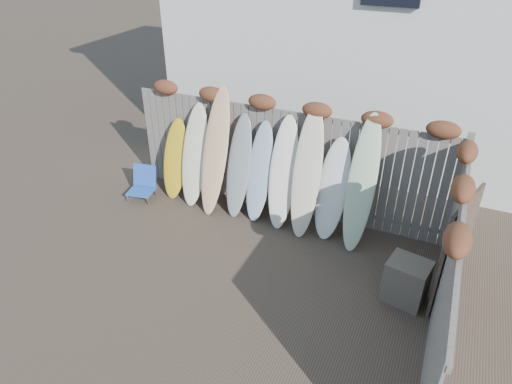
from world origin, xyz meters
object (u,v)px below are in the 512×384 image
at_px(wooden_crate, 406,281).
at_px(beach_chair, 143,183).
at_px(lattice_panel, 455,251).
at_px(surfboard_0, 175,159).

bearing_deg(wooden_crate, beach_chair, 170.79).
relative_size(wooden_crate, lattice_panel, 0.40).
bearing_deg(lattice_panel, surfboard_0, -172.76).
xyz_separation_m(lattice_panel, surfboard_0, (-5.22, 0.92, -0.07)).
bearing_deg(beach_chair, surfboard_0, 33.29).
distance_m(lattice_panel, surfboard_0, 5.30).
height_order(wooden_crate, surfboard_0, surfboard_0).
xyz_separation_m(wooden_crate, surfboard_0, (-4.68, 1.23, 0.44)).
bearing_deg(surfboard_0, wooden_crate, -13.06).
distance_m(wooden_crate, lattice_panel, 0.81).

